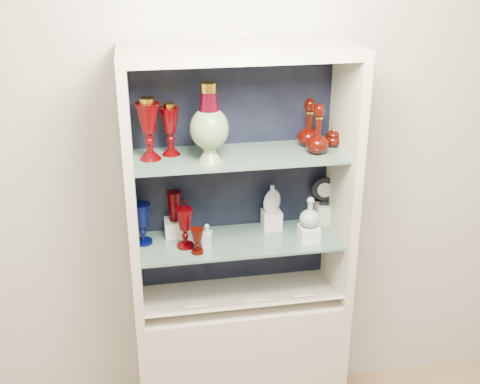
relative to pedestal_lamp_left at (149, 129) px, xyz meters
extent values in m
cube|color=beige|center=(0.39, 0.19, -0.20)|extent=(3.50, 0.02, 2.80)
cube|color=beige|center=(0.39, -0.03, -1.23)|extent=(1.00, 0.40, 0.75)
cube|color=black|center=(0.39, 0.16, -0.28)|extent=(0.98, 0.02, 1.15)
cube|color=beige|center=(-0.09, -0.03, -0.28)|extent=(0.04, 0.40, 1.15)
cube|color=beige|center=(0.87, -0.03, -0.28)|extent=(0.04, 0.40, 1.15)
cube|color=beige|center=(0.39, -0.03, 0.32)|extent=(1.00, 0.40, 0.04)
cube|color=slate|center=(0.39, -0.01, -0.56)|extent=(0.92, 0.34, 0.01)
cube|color=slate|center=(0.39, -0.01, -0.14)|extent=(0.92, 0.34, 0.01)
cube|color=beige|center=(0.39, -0.14, -0.82)|extent=(0.92, 0.17, 0.09)
cube|color=white|center=(0.16, -0.14, -0.81)|extent=(0.10, 0.06, 0.03)
cube|color=white|center=(0.44, -0.14, -0.81)|extent=(0.10, 0.06, 0.03)
cube|color=white|center=(0.67, -0.14, -0.81)|extent=(0.10, 0.06, 0.03)
cube|color=silver|center=(0.10, 0.08, -0.51)|extent=(0.10, 0.10, 0.08)
cube|color=silver|center=(0.56, 0.08, -0.51)|extent=(0.09, 0.09, 0.09)
cube|color=silver|center=(0.70, -0.08, -0.52)|extent=(0.09, 0.09, 0.07)
cube|color=silver|center=(0.83, 0.09, -0.50)|extent=(0.08, 0.08, 0.10)
camera|label=1|loc=(-0.05, -2.47, 0.75)|focal=45.00mm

